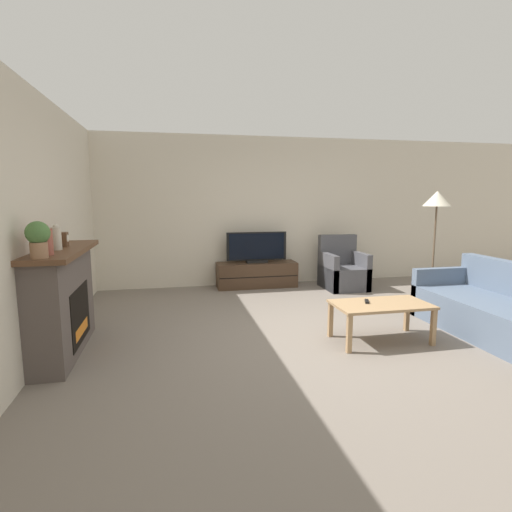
% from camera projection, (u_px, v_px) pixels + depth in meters
% --- Properties ---
extents(ground_plane, '(24.00, 24.00, 0.00)m').
position_uv_depth(ground_plane, '(312.00, 338.00, 4.62)').
color(ground_plane, slate).
extents(wall_back, '(12.00, 0.06, 2.70)m').
position_uv_depth(wall_back, '(257.00, 212.00, 7.35)').
color(wall_back, beige).
rests_on(wall_back, ground).
extents(wall_left, '(0.06, 12.00, 2.70)m').
position_uv_depth(wall_left, '(30.00, 226.00, 3.82)').
color(wall_left, beige).
rests_on(wall_left, ground).
extents(fireplace, '(0.45, 1.58, 1.10)m').
position_uv_depth(fireplace, '(63.00, 300.00, 4.12)').
color(fireplace, '#564C47').
rests_on(fireplace, ground).
extents(mantel_vase_left, '(0.12, 0.12, 0.28)m').
position_uv_depth(mantel_vase_left, '(45.00, 241.00, 3.57)').
color(mantel_vase_left, '#994C3D').
rests_on(mantel_vase_left, fireplace).
extents(mantel_vase_centre_left, '(0.09, 0.09, 0.26)m').
position_uv_depth(mantel_vase_centre_left, '(56.00, 238.00, 3.91)').
color(mantel_vase_centre_left, beige).
rests_on(mantel_vase_centre_left, fireplace).
extents(mantel_clock, '(0.08, 0.11, 0.15)m').
position_uv_depth(mantel_clock, '(64.00, 239.00, 4.19)').
color(mantel_clock, brown).
rests_on(mantel_clock, fireplace).
extents(potted_plant, '(0.20, 0.20, 0.32)m').
position_uv_depth(potted_plant, '(38.00, 237.00, 3.37)').
color(potted_plant, '#936B4C').
rests_on(potted_plant, fireplace).
extents(tv_stand, '(1.44, 0.45, 0.45)m').
position_uv_depth(tv_stand, '(257.00, 275.00, 7.22)').
color(tv_stand, '#422D1E').
rests_on(tv_stand, ground).
extents(tv, '(1.09, 0.18, 0.55)m').
position_uv_depth(tv, '(257.00, 248.00, 7.14)').
color(tv, black).
rests_on(tv, tv_stand).
extents(armchair, '(0.70, 0.76, 0.93)m').
position_uv_depth(armchair, '(343.00, 271.00, 7.12)').
color(armchair, '#4C4C51').
rests_on(armchair, ground).
extents(coffee_table, '(1.07, 0.58, 0.44)m').
position_uv_depth(coffee_table, '(381.00, 308.00, 4.48)').
color(coffee_table, '#A37F56').
rests_on(coffee_table, ground).
extents(remote, '(0.10, 0.15, 0.02)m').
position_uv_depth(remote, '(367.00, 301.00, 4.51)').
color(remote, black).
rests_on(remote, coffee_table).
extents(couch, '(0.93, 2.09, 0.84)m').
position_uv_depth(couch, '(503.00, 314.00, 4.62)').
color(couch, slate).
rests_on(couch, ground).
extents(floor_lamp, '(0.40, 0.40, 1.71)m').
position_uv_depth(floor_lamp, '(437.00, 204.00, 5.78)').
color(floor_lamp, black).
rests_on(floor_lamp, ground).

